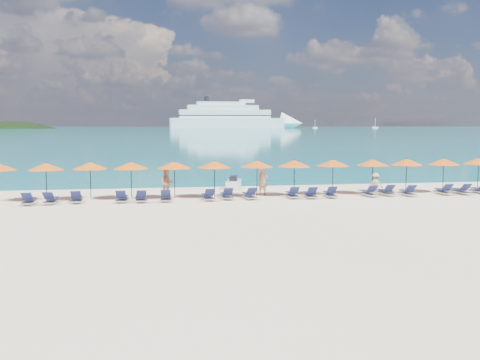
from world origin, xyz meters
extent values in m
plane|color=beige|center=(0.00, 0.00, 0.00)|extent=(1400.00, 1400.00, 0.00)
cube|color=#1FA9B2|center=(0.00, 660.00, 0.01)|extent=(1600.00, 1300.00, 0.01)
ellipsoid|color=black|center=(-150.00, 560.00, -35.00)|extent=(162.00, 126.00, 85.50)
cube|color=white|center=(73.69, 534.36, 5.42)|extent=(119.86, 24.95, 10.85)
cone|color=white|center=(145.25, 536.32, 5.42)|extent=(24.51, 24.51, 23.86)
cube|color=white|center=(71.52, 534.30, 15.19)|extent=(95.92, 21.04, 8.68)
cube|color=white|center=(69.35, 534.24, 21.69)|extent=(74.39, 18.29, 5.42)
cube|color=white|center=(67.18, 534.19, 26.03)|extent=(50.45, 14.38, 3.80)
cube|color=black|center=(71.52, 534.30, 13.56)|extent=(97.12, 21.29, 0.98)
cube|color=black|center=(71.52, 534.30, 17.35)|extent=(94.72, 20.79, 0.98)
cylinder|color=black|center=(52.22, 533.78, 30.37)|extent=(4.77, 4.77, 5.97)
cube|color=white|center=(173.58, 544.32, 0.68)|extent=(5.13, 1.71, 1.37)
cylinder|color=white|center=(173.58, 544.32, 5.13)|extent=(0.31, 0.31, 8.56)
cube|color=white|center=(249.49, 557.11, 0.86)|extent=(6.46, 2.15, 1.72)
cylinder|color=white|center=(249.49, 557.11, 6.46)|extent=(0.39, 0.39, 10.77)
cube|color=white|center=(0.52, 8.88, 0.30)|extent=(1.43, 2.51, 0.54)
cube|color=black|center=(0.47, 8.69, 0.69)|extent=(0.71, 1.07, 0.34)
cylinder|color=black|center=(0.66, 9.46, 0.84)|extent=(0.54, 0.19, 0.06)
imported|color=tan|center=(1.78, 4.96, 0.90)|extent=(0.71, 0.53, 1.79)
imported|color=tan|center=(-4.21, 4.78, 0.87)|extent=(0.87, 0.53, 1.74)
imported|color=tan|center=(8.68, 3.59, 0.72)|extent=(1.00, 0.65, 1.43)
cylinder|color=black|center=(-11.18, 4.58, 1.10)|extent=(0.05, 0.05, 2.20)
cone|color=#DD5811|center=(-11.18, 4.58, 2.02)|extent=(2.10, 2.10, 0.42)
sphere|color=black|center=(-11.18, 4.58, 2.24)|extent=(0.08, 0.08, 0.08)
cylinder|color=black|center=(-8.71, 4.80, 1.10)|extent=(0.05, 0.05, 2.20)
cone|color=#DD5811|center=(-8.71, 4.80, 2.02)|extent=(2.10, 2.10, 0.42)
sphere|color=black|center=(-8.71, 4.80, 2.24)|extent=(0.08, 0.08, 0.08)
cylinder|color=black|center=(-6.32, 4.57, 1.10)|extent=(0.05, 0.05, 2.20)
cone|color=#DD5811|center=(-6.32, 4.57, 2.02)|extent=(2.10, 2.10, 0.42)
sphere|color=black|center=(-6.32, 4.57, 2.24)|extent=(0.08, 0.08, 0.08)
cylinder|color=black|center=(-3.76, 4.53, 1.10)|extent=(0.05, 0.05, 2.20)
cone|color=#DD5811|center=(-3.76, 4.53, 2.02)|extent=(2.10, 2.10, 0.42)
sphere|color=black|center=(-3.76, 4.53, 2.24)|extent=(0.08, 0.08, 0.08)
cylinder|color=black|center=(-1.32, 4.52, 1.10)|extent=(0.05, 0.05, 2.20)
cone|color=#DD5811|center=(-1.32, 4.52, 2.02)|extent=(2.10, 2.10, 0.42)
sphere|color=black|center=(-1.32, 4.52, 2.24)|extent=(0.08, 0.08, 0.08)
cylinder|color=black|center=(1.33, 4.62, 1.10)|extent=(0.05, 0.05, 2.20)
cone|color=#DD5811|center=(1.33, 4.62, 2.02)|extent=(2.10, 2.10, 0.42)
sphere|color=black|center=(1.33, 4.62, 2.24)|extent=(0.08, 0.08, 0.08)
cylinder|color=black|center=(3.70, 4.53, 1.10)|extent=(0.05, 0.05, 2.20)
cone|color=#DD5811|center=(3.70, 4.53, 2.02)|extent=(2.10, 2.10, 0.42)
sphere|color=black|center=(3.70, 4.53, 2.24)|extent=(0.08, 0.08, 0.08)
cylinder|color=black|center=(6.29, 4.71, 1.10)|extent=(0.05, 0.05, 2.20)
cone|color=#DD5811|center=(6.29, 4.71, 2.02)|extent=(2.10, 2.10, 0.42)
sphere|color=black|center=(6.29, 4.71, 2.24)|extent=(0.08, 0.08, 0.08)
cylinder|color=black|center=(8.90, 4.58, 1.10)|extent=(0.05, 0.05, 2.20)
cone|color=#DD5811|center=(8.90, 4.58, 2.02)|extent=(2.10, 2.10, 0.42)
sphere|color=black|center=(8.90, 4.58, 2.24)|extent=(0.08, 0.08, 0.08)
cylinder|color=black|center=(11.31, 4.75, 1.10)|extent=(0.05, 0.05, 2.20)
cone|color=#DD5811|center=(11.31, 4.75, 2.02)|extent=(2.10, 2.10, 0.42)
sphere|color=black|center=(11.31, 4.75, 2.24)|extent=(0.08, 0.08, 0.08)
cylinder|color=black|center=(13.79, 4.52, 1.10)|extent=(0.05, 0.05, 2.20)
cone|color=#DD5811|center=(13.79, 4.52, 2.02)|extent=(2.10, 2.10, 0.42)
sphere|color=black|center=(13.79, 4.52, 2.24)|extent=(0.08, 0.08, 0.08)
cylinder|color=black|center=(16.41, 4.69, 1.10)|extent=(0.05, 0.05, 2.20)
cone|color=#DD5811|center=(16.41, 4.69, 2.02)|extent=(2.10, 2.10, 0.42)
sphere|color=black|center=(16.41, 4.69, 2.24)|extent=(0.08, 0.08, 0.08)
cube|color=silver|center=(-11.91, 3.29, 0.14)|extent=(0.68, 1.72, 0.06)
cube|color=#1A204D|center=(-11.92, 3.54, 0.30)|extent=(0.59, 1.12, 0.04)
cube|color=#1A204D|center=(-11.89, 2.74, 0.55)|extent=(0.57, 0.56, 0.43)
cube|color=silver|center=(-10.74, 3.36, 0.14)|extent=(0.72, 1.73, 0.06)
cube|color=#1A204D|center=(-10.72, 3.61, 0.30)|extent=(0.62, 1.13, 0.04)
cube|color=#1A204D|center=(-10.77, 2.81, 0.55)|extent=(0.58, 0.57, 0.43)
cube|color=silver|center=(-9.37, 3.61, 0.14)|extent=(0.72, 1.73, 0.06)
cube|color=#1A204D|center=(-9.39, 3.86, 0.30)|extent=(0.61, 1.13, 0.04)
cube|color=#1A204D|center=(-9.34, 3.06, 0.55)|extent=(0.58, 0.57, 0.43)
cube|color=silver|center=(-6.81, 3.40, 0.14)|extent=(0.74, 1.74, 0.06)
cube|color=#1A204D|center=(-6.80, 3.65, 0.30)|extent=(0.63, 1.14, 0.04)
cube|color=#1A204D|center=(-6.85, 2.85, 0.55)|extent=(0.59, 0.57, 0.43)
cube|color=silver|center=(-5.75, 3.31, 0.14)|extent=(0.73, 1.74, 0.06)
cube|color=#1A204D|center=(-5.76, 3.56, 0.30)|extent=(0.62, 1.13, 0.04)
cube|color=#1A204D|center=(-5.71, 2.76, 0.55)|extent=(0.58, 0.57, 0.43)
cube|color=silver|center=(-4.32, 3.31, 0.14)|extent=(0.69, 1.72, 0.06)
cube|color=#1A204D|center=(-4.31, 3.56, 0.30)|extent=(0.59, 1.12, 0.04)
cube|color=#1A204D|center=(-4.34, 2.76, 0.55)|extent=(0.57, 0.56, 0.43)
cube|color=silver|center=(-1.86, 3.36, 0.14)|extent=(0.76, 1.75, 0.06)
cube|color=#1A204D|center=(-1.88, 3.61, 0.30)|extent=(0.64, 1.14, 0.04)
cube|color=#1A204D|center=(-1.81, 2.81, 0.55)|extent=(0.59, 0.58, 0.43)
cube|color=silver|center=(-0.70, 3.64, 0.14)|extent=(0.66, 1.72, 0.06)
cube|color=#1A204D|center=(-0.71, 3.89, 0.30)|extent=(0.58, 1.11, 0.04)
cube|color=#1A204D|center=(-0.69, 3.09, 0.55)|extent=(0.56, 0.55, 0.43)
cube|color=silver|center=(0.66, 3.51, 0.14)|extent=(0.74, 1.74, 0.06)
cube|color=#1A204D|center=(0.64, 3.76, 0.30)|extent=(0.62, 1.14, 0.04)
cube|color=#1A204D|center=(0.70, 2.96, 0.55)|extent=(0.59, 0.57, 0.43)
cube|color=silver|center=(3.29, 3.49, 0.14)|extent=(0.67, 1.72, 0.06)
cube|color=#1A204D|center=(3.30, 3.74, 0.30)|extent=(0.58, 1.12, 0.04)
cube|color=#1A204D|center=(3.27, 2.94, 0.55)|extent=(0.57, 0.55, 0.43)
cube|color=silver|center=(4.36, 3.27, 0.14)|extent=(0.73, 1.74, 0.06)
cube|color=#1A204D|center=(4.38, 3.52, 0.30)|extent=(0.62, 1.13, 0.04)
cube|color=#1A204D|center=(4.33, 2.72, 0.55)|extent=(0.58, 0.57, 0.43)
cube|color=silver|center=(5.65, 3.37, 0.14)|extent=(0.79, 1.76, 0.06)
cube|color=#1A204D|center=(5.68, 3.61, 0.30)|extent=(0.66, 1.15, 0.04)
cube|color=#1A204D|center=(5.59, 2.82, 0.55)|extent=(0.60, 0.59, 0.43)
cube|color=silver|center=(8.16, 3.45, 0.14)|extent=(0.75, 1.74, 0.06)
cube|color=#1A204D|center=(8.14, 3.70, 0.30)|extent=(0.63, 1.14, 0.04)
cube|color=#1A204D|center=(8.20, 2.90, 0.55)|extent=(0.59, 0.58, 0.43)
cube|color=silver|center=(9.40, 3.61, 0.14)|extent=(0.64, 1.71, 0.06)
cube|color=#1A204D|center=(9.40, 3.86, 0.30)|extent=(0.57, 1.11, 0.04)
cube|color=#1A204D|center=(9.39, 3.06, 0.55)|extent=(0.56, 0.54, 0.43)
cube|color=silver|center=(10.69, 3.28, 0.14)|extent=(0.77, 1.75, 0.06)
cube|color=#1A204D|center=(10.71, 3.53, 0.30)|extent=(0.65, 1.14, 0.04)
cube|color=#1A204D|center=(10.64, 2.73, 0.55)|extent=(0.60, 0.58, 0.43)
cube|color=silver|center=(13.24, 3.49, 0.14)|extent=(0.75, 1.74, 0.06)
cube|color=#1A204D|center=(13.26, 3.74, 0.30)|extent=(0.63, 1.14, 0.04)
cube|color=#1A204D|center=(13.20, 2.94, 0.55)|extent=(0.59, 0.58, 0.43)
cube|color=silver|center=(14.42, 3.42, 0.14)|extent=(0.65, 1.71, 0.06)
cube|color=#1A204D|center=(14.43, 3.67, 0.30)|extent=(0.57, 1.11, 0.04)
cube|color=#1A204D|center=(14.41, 2.87, 0.55)|extent=(0.56, 0.55, 0.43)
cube|color=silver|center=(15.81, 3.56, 0.14)|extent=(0.68, 1.72, 0.06)
cube|color=#1A204D|center=(15.82, 3.81, 0.30)|extent=(0.59, 1.12, 0.04)
camera|label=1|loc=(-5.08, -27.75, 4.46)|focal=40.00mm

